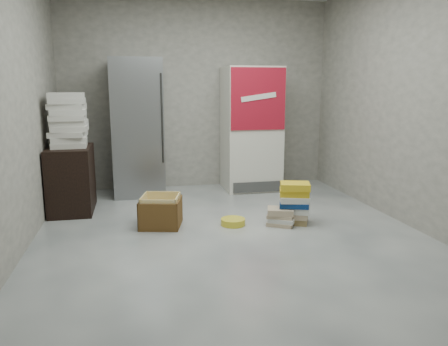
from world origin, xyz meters
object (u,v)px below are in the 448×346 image
steel_fridge (138,128)px  wood_shelf (72,179)px  cardboard_box (161,213)px  coke_cooler (251,129)px  phonebook_stack_main (294,203)px

steel_fridge → wood_shelf: (-0.83, -0.73, -0.55)m
cardboard_box → wood_shelf: bearing=154.7°
wood_shelf → coke_cooler: bearing=16.3°
coke_cooler → wood_shelf: (-2.48, -0.72, -0.50)m
coke_cooler → cardboard_box: coke_cooler is taller
steel_fridge → coke_cooler: steel_fridge is taller
steel_fridge → wood_shelf: bearing=-138.7°
phonebook_stack_main → cardboard_box: bearing=-172.0°
wood_shelf → cardboard_box: wood_shelf is taller
wood_shelf → cardboard_box: (1.03, -0.83, -0.26)m
wood_shelf → cardboard_box: bearing=-38.9°
steel_fridge → cardboard_box: (0.20, -1.56, -0.81)m
phonebook_stack_main → coke_cooler: bearing=107.0°
steel_fridge → phonebook_stack_main: 2.54m
coke_cooler → wood_shelf: size_ratio=2.25×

